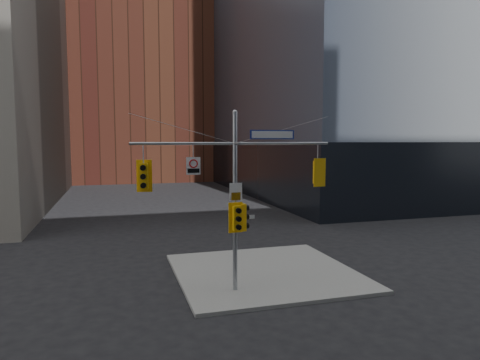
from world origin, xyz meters
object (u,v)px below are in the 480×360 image
regulatory_sign_arm (193,165)px  traffic_light_west_arm (144,176)px  traffic_light_pole_front (237,218)px  street_sign_blade (272,135)px  traffic_light_east_arm (317,172)px  traffic_light_pole_side (243,217)px  signal_assembly (235,184)px

regulatory_sign_arm → traffic_light_west_arm: bearing=-174.8°
traffic_light_pole_front → street_sign_blade: 3.62m
traffic_light_east_arm → regulatory_sign_arm: (-5.22, -0.02, 0.37)m
traffic_light_pole_front → regulatory_sign_arm: regulatory_sign_arm is taller
traffic_light_pole_side → traffic_light_west_arm: bearing=77.9°
traffic_light_pole_side → signal_assembly: bearing=80.8°
traffic_light_east_arm → regulatory_sign_arm: 5.24m
signal_assembly → street_sign_blade: signal_assembly is taller
traffic_light_east_arm → traffic_light_pole_side: traffic_light_east_arm is taller
traffic_light_west_arm → regulatory_sign_arm: size_ratio=1.79×
signal_assembly → traffic_light_east_arm: size_ratio=6.81×
traffic_light_east_arm → street_sign_blade: (-2.02, 0.00, 1.55)m
traffic_light_west_arm → regulatory_sign_arm: (1.85, -0.03, 0.37)m
traffic_light_pole_side → regulatory_sign_arm: regulatory_sign_arm is taller
traffic_light_east_arm → regulatory_sign_arm: bearing=-7.8°
traffic_light_east_arm → traffic_light_pole_front: traffic_light_east_arm is taller
traffic_light_east_arm → traffic_light_pole_front: bearing=-3.7°
signal_assembly → traffic_light_east_arm: bearing=0.0°
signal_assembly → street_sign_blade: (1.55, 0.00, 1.93)m
traffic_light_west_arm → traffic_light_pole_front: size_ratio=1.00×
traffic_light_pole_front → regulatory_sign_arm: bearing=167.2°
traffic_light_west_arm → traffic_light_pole_side: traffic_light_west_arm is taller
signal_assembly → traffic_light_west_arm: size_ratio=6.66×
traffic_light_west_arm → traffic_light_pole_front: (3.50, -0.28, -1.70)m
traffic_light_west_arm → traffic_light_pole_front: 3.90m
traffic_light_west_arm → traffic_light_east_arm: bearing=10.7°
traffic_light_pole_front → traffic_light_west_arm: bearing=171.2°
regulatory_sign_arm → street_sign_blade: bearing=6.7°
street_sign_blade → traffic_light_west_arm: bearing=178.3°
traffic_light_west_arm → street_sign_blade: 5.29m
traffic_light_pole_side → regulatory_sign_arm: bearing=78.9°
signal_assembly → traffic_light_pole_front: 1.35m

